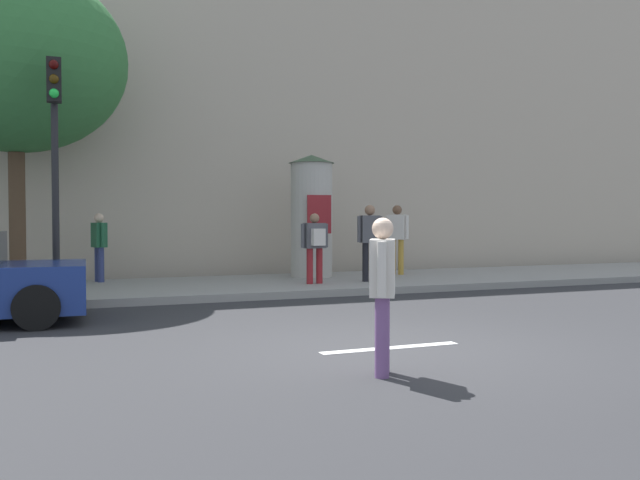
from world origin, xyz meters
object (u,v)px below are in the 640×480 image
Objects in this scene: poster_column at (311,215)px; pedestrian_in_light_jacket at (370,237)px; pedestrian_with_backpack at (315,242)px; pedestrian_near_pole at (383,284)px; street_tree at (15,60)px; pedestrian_in_dark_shirt at (397,233)px; traffic_light at (55,138)px; pedestrian_in_red_top at (99,242)px.

poster_column is 1.83m from pedestrian_in_light_jacket.
pedestrian_near_pole is at bearing -106.30° from pedestrian_with_backpack.
pedestrian_in_dark_shirt is (8.70, 0.04, -3.55)m from street_tree.
pedestrian_in_dark_shirt is 1.02× the size of pedestrian_in_light_jacket.
traffic_light is at bearing -169.28° from pedestrian_with_backpack.
traffic_light is 6.42m from poster_column.
pedestrian_with_backpack is 4.81m from pedestrian_in_red_top.
poster_column is 1.72× the size of pedestrian_in_light_jacket.
pedestrian_with_backpack is (-0.54, -1.63, -0.59)m from poster_column.
pedestrian_in_dark_shirt is at bearing 17.11° from traffic_light.
street_tree is 7.11m from pedestrian_with_backpack.
poster_column is 9.44m from pedestrian_near_pole.
pedestrian_in_red_top is at bearing 173.59° from poster_column.
poster_column is 1.68× the size of pedestrian_in_dark_shirt.
traffic_light is 8.52m from pedestrian_in_dark_shirt.
street_tree is 4.15× the size of pedestrian_near_pole.
pedestrian_with_backpack is (-2.80, -1.48, -0.14)m from pedestrian_in_dark_shirt.
poster_column is (5.72, 2.61, -1.30)m from traffic_light.
traffic_light reaches higher than pedestrian_in_dark_shirt.
pedestrian_with_backpack is at bearing 73.70° from pedestrian_near_pole.
poster_column is at bearing 73.31° from pedestrian_near_pole.
poster_column is at bearing -6.41° from pedestrian_in_red_top.
pedestrian_near_pole is 1.03× the size of pedestrian_with_backpack.
poster_column is 1.89× the size of pedestrian_near_pole.
pedestrian_in_dark_shirt is at bearing 0.27° from street_tree.
pedestrian_in_light_jacket is at bearing 64.83° from pedestrian_near_pole.
pedestrian_in_dark_shirt is at bearing -5.59° from pedestrian_in_red_top.
pedestrian_near_pole is 7.70m from pedestrian_with_backpack.
pedestrian_in_red_top is at bearing 159.33° from pedestrian_in_light_jacket.
pedestrian_in_red_top reaches higher than pedestrian_with_backpack.
traffic_light is 3.10m from street_tree.
pedestrian_in_dark_shirt is at bearing -3.82° from poster_column.
pedestrian_in_dark_shirt reaches higher than pedestrian_in_red_top.
traffic_light is 1.41× the size of poster_column.
street_tree is 9.40m from pedestrian_in_dark_shirt.
traffic_light is 6.83m from pedestrian_in_light_jacket.
pedestrian_in_light_jacket is at bearing -63.42° from poster_column.
street_tree is 4.11m from pedestrian_in_red_top.
pedestrian_near_pole is 0.89× the size of pedestrian_in_dark_shirt.
pedestrian_near_pole is at bearing -67.03° from street_tree.
traffic_light is at bearing -105.54° from pedestrian_in_red_top.
pedestrian_in_red_top is at bearing 174.41° from pedestrian_in_dark_shirt.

